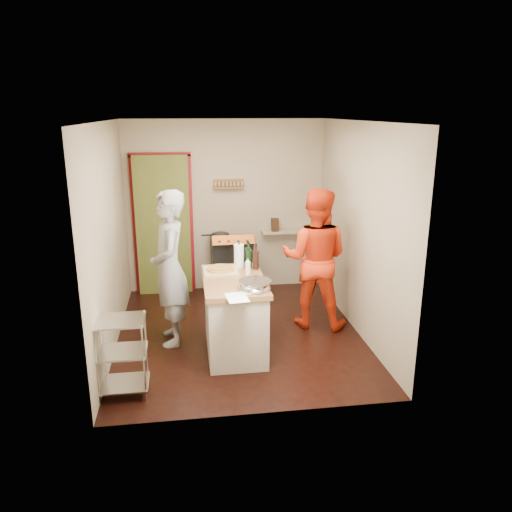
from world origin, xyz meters
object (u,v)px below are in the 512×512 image
Objects in this scene: stove at (232,266)px; wire_shelving at (122,353)px; person_stripe at (170,269)px; island at (235,313)px; person_red at (315,258)px.

stove is 1.26× the size of wire_shelving.
stove is at bearing 145.57° from person_stripe.
island is 1.32m from person_red.
stove is 2.94m from wire_shelving.
person_red is at bearing 93.32° from person_stripe.
person_stripe is at bearing 153.89° from island.
person_stripe is (-0.73, 0.36, 0.46)m from island.
wire_shelving is (-1.33, -2.62, -0.01)m from stove.
stove is 1.81m from person_stripe.
stove is 1.87m from island.
island is at bearing 51.05° from person_red.
wire_shelving is 0.44× the size of person_red.
person_red is (2.28, 1.36, 0.46)m from wire_shelving.
wire_shelving is 0.60× the size of island.
person_stripe is at bearing -119.97° from stove.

